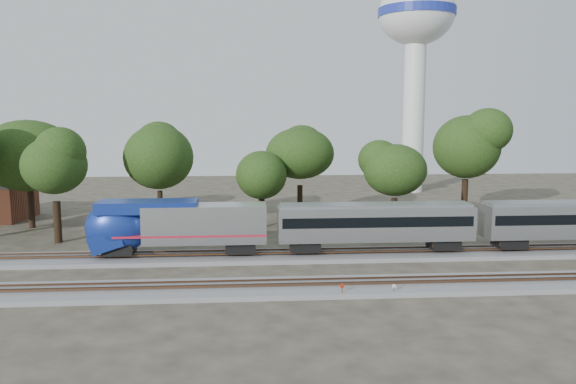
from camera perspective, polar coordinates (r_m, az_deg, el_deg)
The scene contains 14 objects.
ground at distance 47.97m, azimuth -3.21°, elevation -8.56°, with size 160.00×160.00×0.00m, color #383328.
track_far at distance 53.70m, azimuth -3.32°, elevation -6.55°, with size 160.00×5.00×0.73m.
track_near at distance 44.08m, azimuth -3.13°, elevation -9.77°, with size 160.00×5.00×0.73m.
switch_stand_red at distance 42.52m, azimuth 5.52°, elevation -9.77°, with size 0.34×0.08×1.08m.
switch_stand_white at distance 43.42m, azimuth 10.70°, elevation -9.62°, with size 0.30×0.06×0.94m.
switch_lever at distance 43.26m, azimuth 6.45°, elevation -10.23°, with size 0.50×0.30×0.30m, color #512D19.
water_tower at distance 102.66m, azimuth 12.88°, elevation 15.20°, with size 13.19×13.19×36.51m.
tree_1 at distance 73.69m, azimuth -24.91°, elevation 3.35°, with size 8.87×8.87×12.50m.
tree_2 at distance 63.82m, azimuth -22.65°, elevation 2.49°, with size 8.41×8.41×11.86m.
tree_3 at distance 67.46m, azimuth -12.99°, elevation 3.46°, with size 8.78×8.78×12.38m.
tree_4 at distance 67.41m, azimuth -2.72°, elevation 1.72°, with size 6.49×6.49×9.16m.
tree_5 at distance 70.54m, azimuth 1.23°, elevation 3.93°, with size 8.90×8.90×12.55m.
tree_6 at distance 66.47m, azimuth 10.82°, elevation 2.18°, with size 7.29×7.29×10.28m.
tree_7 at distance 77.78m, azimuth 17.69°, elevation 4.38°, with size 9.52×9.52×13.43m.
Camera 1 is at (-0.65, -46.02, 13.51)m, focal length 35.00 mm.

